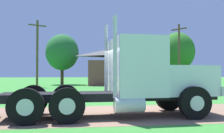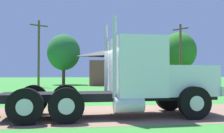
% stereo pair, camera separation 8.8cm
% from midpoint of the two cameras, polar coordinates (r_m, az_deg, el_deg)
% --- Properties ---
extents(ground_plane, '(200.00, 200.00, 0.00)m').
position_cam_midpoint_polar(ground_plane, '(10.82, 3.45, -9.94)').
color(ground_plane, '#3C8A35').
extents(dirt_track, '(120.00, 5.11, 0.01)m').
position_cam_midpoint_polar(dirt_track, '(10.82, 3.45, -9.92)').
color(dirt_track, '#906D57').
rests_on(dirt_track, ground_plane).
extents(truck_foreground_white, '(7.95, 2.95, 3.56)m').
position_cam_midpoint_polar(truck_foreground_white, '(10.14, 5.44, -2.81)').
color(truck_foreground_white, black).
rests_on(truck_foreground_white, ground_plane).
extents(shed_building, '(9.55, 6.28, 5.21)m').
position_cam_midpoint_polar(shed_building, '(36.56, 1.75, -0.02)').
color(shed_building, brown).
rests_on(shed_building, ground_plane).
extents(utility_pole_near, '(1.96, 1.25, 7.84)m').
position_cam_midpoint_polar(utility_pole_near, '(32.59, -15.71, 3.11)').
color(utility_pole_near, brown).
rests_on(utility_pole_near, ground_plane).
extents(utility_pole_far, '(1.26, 1.95, 7.57)m').
position_cam_midpoint_polar(utility_pole_far, '(33.39, 14.04, 2.76)').
color(utility_pole_far, brown).
rests_on(utility_pole_far, ground_plane).
extents(tree_mid, '(4.67, 4.67, 7.17)m').
position_cam_midpoint_polar(tree_mid, '(38.74, -10.63, 2.98)').
color(tree_mid, '#513823').
rests_on(tree_mid, ground_plane).
extents(tree_right, '(5.26, 5.26, 7.86)m').
position_cam_midpoint_polar(tree_right, '(42.02, 13.69, 3.15)').
color(tree_right, '#513823').
rests_on(tree_right, ground_plane).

